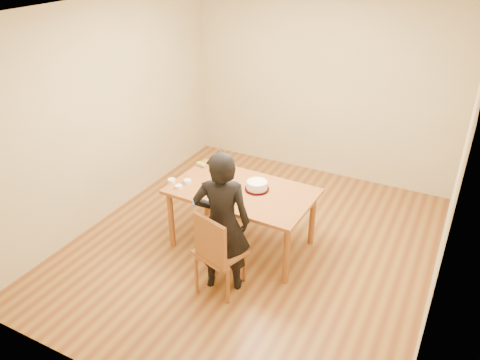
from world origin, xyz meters
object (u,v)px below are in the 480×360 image
at_px(dining_chair, 220,252).
at_px(cake, 257,185).
at_px(cake_plate, 257,189).
at_px(person, 222,223).
at_px(dining_table, 242,191).

height_order(dining_chair, cake, cake).
xyz_separation_m(dining_chair, cake, (-0.00, 0.85, 0.36)).
bearing_deg(cake_plate, person, -90.00).
distance_m(dining_chair, cake_plate, 0.91).
relative_size(dining_table, cake_plate, 5.84).
bearing_deg(dining_chair, cake_plate, 106.77).
relative_size(cake_plate, person, 0.18).
height_order(dining_table, cake, cake).
bearing_deg(person, dining_table, -100.48).
bearing_deg(dining_table, cake_plate, 28.87).
bearing_deg(cake, dining_table, -153.22).
xyz_separation_m(dining_chair, cake_plate, (-0.00, 0.85, 0.31)).
height_order(dining_table, cake_plate, cake_plate).
xyz_separation_m(cake, person, (0.00, -0.81, -0.03)).
bearing_deg(cake_plate, dining_table, -153.22).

